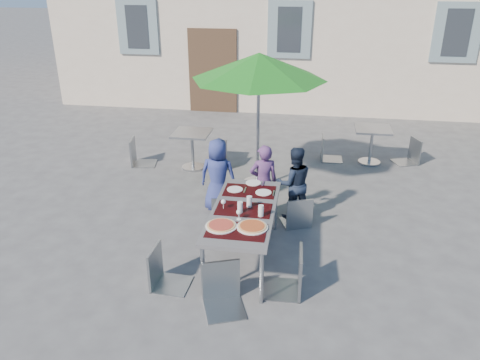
% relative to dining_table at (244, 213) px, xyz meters
% --- Properties ---
extents(ground, '(90.00, 90.00, 0.00)m').
position_rel_dining_table_xyz_m(ground, '(0.07, -0.39, -0.70)').
color(ground, '#49494C').
rests_on(ground, ground).
extents(dining_table, '(0.80, 1.85, 0.76)m').
position_rel_dining_table_xyz_m(dining_table, '(0.00, 0.00, 0.00)').
color(dining_table, '#414044').
rests_on(dining_table, ground).
extents(pizza_near_left, '(0.38, 0.38, 0.03)m').
position_rel_dining_table_xyz_m(pizza_near_left, '(-0.20, -0.49, 0.07)').
color(pizza_near_left, white).
rests_on(pizza_near_left, dining_table).
extents(pizza_near_right, '(0.38, 0.38, 0.03)m').
position_rel_dining_table_xyz_m(pizza_near_right, '(0.17, -0.45, 0.07)').
color(pizza_near_right, white).
rests_on(pizza_near_right, dining_table).
extents(glassware, '(0.56, 0.42, 0.15)m').
position_rel_dining_table_xyz_m(glassware, '(0.04, -0.07, 0.13)').
color(glassware, silver).
rests_on(glassware, dining_table).
extents(place_settings, '(0.66, 0.52, 0.01)m').
position_rel_dining_table_xyz_m(place_settings, '(0.01, 0.63, 0.06)').
color(place_settings, white).
rests_on(place_settings, dining_table).
extents(child_0, '(0.60, 0.41, 1.19)m').
position_rel_dining_table_xyz_m(child_0, '(-0.62, 1.37, -0.10)').
color(child_0, navy).
rests_on(child_0, ground).
extents(child_1, '(0.50, 0.40, 1.19)m').
position_rel_dining_table_xyz_m(child_1, '(0.12, 1.23, -0.10)').
color(child_1, '#59346B').
rests_on(child_1, ground).
extents(child_2, '(0.64, 0.48, 1.16)m').
position_rel_dining_table_xyz_m(child_2, '(0.58, 1.30, -0.12)').
color(child_2, '#182135').
rests_on(child_2, ground).
extents(chair_0, '(0.45, 0.45, 0.86)m').
position_rel_dining_table_xyz_m(chair_0, '(-0.45, 0.96, -0.20)').
color(chair_0, gray).
rests_on(chair_0, ground).
extents(chair_1, '(0.57, 0.57, 0.99)m').
position_rel_dining_table_xyz_m(chair_1, '(-0.20, 1.15, -0.12)').
color(chair_1, gray).
rests_on(chair_1, ground).
extents(chair_2, '(0.52, 0.52, 0.90)m').
position_rel_dining_table_xyz_m(chair_2, '(0.66, 1.02, -0.17)').
color(chair_2, '#939A9E').
rests_on(chair_2, ground).
extents(chair_3, '(0.45, 0.44, 0.97)m').
position_rel_dining_table_xyz_m(chair_3, '(-0.88, -0.71, -0.13)').
color(chair_3, '#90979B').
rests_on(chair_3, ground).
extents(chair_4, '(0.49, 0.49, 1.05)m').
position_rel_dining_table_xyz_m(chair_4, '(0.66, -0.59, -0.07)').
color(chair_4, gray).
rests_on(chair_4, ground).
extents(chair_5, '(0.57, 0.57, 0.99)m').
position_rel_dining_table_xyz_m(chair_5, '(-0.09, -0.96, -0.11)').
color(chair_5, gray).
rests_on(chair_5, ground).
extents(patio_umbrella, '(2.24, 2.24, 2.35)m').
position_rel_dining_table_xyz_m(patio_umbrella, '(-0.11, 2.34, 1.41)').
color(patio_umbrella, '#B4B7BC').
rests_on(patio_umbrella, ground).
extents(cafe_table_0, '(0.69, 0.69, 0.74)m').
position_rel_dining_table_xyz_m(cafe_table_0, '(-1.46, 2.99, -0.19)').
color(cafe_table_0, '#B4B7BC').
rests_on(cafe_table_0, ground).
extents(bg_chair_l_0, '(0.53, 0.52, 1.02)m').
position_rel_dining_table_xyz_m(bg_chair_l_0, '(-2.58, 3.03, -0.10)').
color(bg_chair_l_0, gray).
rests_on(bg_chair_l_0, ground).
extents(bg_chair_r_0, '(0.53, 0.52, 1.01)m').
position_rel_dining_table_xyz_m(bg_chair_r_0, '(-0.99, 3.07, -0.10)').
color(bg_chair_r_0, gray).
rests_on(bg_chair_r_0, ground).
extents(cafe_table_1, '(0.69, 0.69, 0.74)m').
position_rel_dining_table_xyz_m(cafe_table_1, '(1.98, 3.83, -0.20)').
color(cafe_table_1, '#B4B7BC').
rests_on(cafe_table_1, ground).
extents(bg_chair_l_1, '(0.44, 0.44, 0.96)m').
position_rel_dining_table_xyz_m(bg_chair_l_1, '(1.13, 3.89, -0.13)').
color(bg_chair_l_1, gray).
rests_on(bg_chair_l_1, ground).
extents(bg_chair_r_1, '(0.54, 0.54, 0.94)m').
position_rel_dining_table_xyz_m(bg_chair_r_1, '(2.77, 3.98, -0.14)').
color(bg_chair_r_1, gray).
rests_on(bg_chair_r_1, ground).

